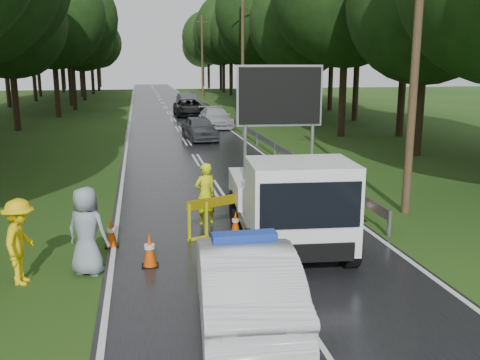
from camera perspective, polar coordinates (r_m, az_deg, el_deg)
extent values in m
plane|color=#1C4012|center=(13.44, 1.14, -6.95)|extent=(160.00, 160.00, 0.00)
cube|color=black|center=(42.72, -7.15, 6.38)|extent=(7.00, 140.00, 0.02)
cylinder|color=gray|center=(14.51, 15.64, -4.49)|extent=(0.12, 0.12, 0.70)
cube|color=gray|center=(43.05, -2.21, 7.24)|extent=(0.05, 60.00, 0.30)
cylinder|color=#42321E|center=(16.39, 18.32, 13.72)|extent=(0.24, 0.24, 10.00)
cylinder|color=#42321E|center=(41.16, 0.29, 13.21)|extent=(0.24, 0.24, 10.00)
cylinder|color=#42321E|center=(66.87, -4.05, 12.90)|extent=(0.24, 0.24, 10.00)
cube|color=#42321E|center=(67.03, -4.11, 16.49)|extent=(1.40, 0.08, 0.08)
imported|color=silver|center=(9.44, 0.45, -10.80)|extent=(1.91, 4.60, 1.48)
cube|color=#1938A5|center=(9.15, 0.46, -6.11)|extent=(1.13, 0.39, 0.15)
cube|color=gray|center=(13.94, 4.56, -3.59)|extent=(2.61, 4.90, 0.28)
cube|color=white|center=(14.90, 3.78, -0.73)|extent=(2.57, 2.88, 0.62)
cube|color=white|center=(11.81, 6.46, -2.61)|extent=(2.39, 1.97, 1.92)
cube|color=black|center=(10.89, 7.55, -2.72)|extent=(2.09, 0.20, 0.96)
cube|color=black|center=(14.09, 4.25, 8.95)|extent=(2.15, 0.30, 1.47)
cylinder|color=black|center=(11.70, 1.42, -7.50)|extent=(0.39, 0.97, 0.95)
cylinder|color=black|center=(12.16, 11.56, -6.97)|extent=(0.39, 0.97, 0.95)
cylinder|color=black|center=(15.12, -0.41, -2.85)|extent=(0.39, 0.97, 0.95)
cylinder|color=black|center=(15.48, 7.52, -2.60)|extent=(0.39, 0.97, 0.95)
cube|color=#C9D60B|center=(13.58, -5.44, -4.60)|extent=(0.08, 0.08, 0.99)
cube|color=#C9D60B|center=(13.80, -3.61, -4.28)|extent=(0.08, 0.08, 0.99)
cube|color=#C9D60B|center=(14.56, 1.51, -3.37)|extent=(0.08, 0.08, 0.99)
cube|color=#C9D60B|center=(14.84, 3.09, -3.08)|extent=(0.08, 0.08, 0.99)
cube|color=#F2CC00|center=(14.05, -0.99, -2.07)|extent=(2.41, 1.03, 0.25)
imported|color=#DCF60D|center=(14.95, -3.73, -1.47)|extent=(0.75, 0.62, 1.75)
imported|color=#1949A6|center=(13.98, 6.14, -2.68)|extent=(1.01, 0.93, 1.67)
imported|color=yellow|center=(11.81, -22.38, -6.11)|extent=(0.79, 1.22, 1.79)
imported|color=#84919E|center=(11.84, -16.02, -5.26)|extent=(1.12, 0.98, 1.92)
imported|color=#3C3F43|center=(31.38, -4.35, 5.54)|extent=(2.06, 4.26, 1.40)
imported|color=#ADB1B6|center=(37.52, -2.64, 6.68)|extent=(2.10, 4.82, 1.38)
imported|color=black|center=(45.55, -5.47, 7.68)|extent=(2.41, 5.13, 1.42)
imported|color=#393B40|center=(52.00, -5.54, 8.35)|extent=(2.02, 4.85, 1.56)
cube|color=black|center=(12.24, -9.55, -9.03)|extent=(0.38, 0.38, 0.03)
cone|color=#DB4806|center=(12.11, -9.62, -7.30)|extent=(0.31, 0.31, 0.77)
cube|color=black|center=(14.22, -0.48, -5.79)|extent=(0.31, 0.31, 0.03)
cone|color=#DB4806|center=(14.12, -0.48, -4.54)|extent=(0.26, 0.26, 0.64)
cube|color=black|center=(16.97, 1.72, -2.75)|extent=(0.35, 0.35, 0.03)
cone|color=#DB4806|center=(16.88, 1.73, -1.56)|extent=(0.29, 0.29, 0.72)
cube|color=black|center=(13.68, -13.50, -6.89)|extent=(0.34, 0.34, 0.03)
cone|color=#DB4806|center=(13.56, -13.57, -5.48)|extent=(0.28, 0.28, 0.70)
cube|color=black|center=(15.83, 12.54, -4.18)|extent=(0.35, 0.35, 0.03)
cone|color=#DB4806|center=(15.73, 12.60, -2.89)|extent=(0.29, 0.29, 0.73)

